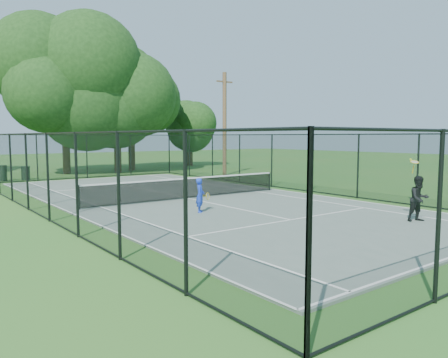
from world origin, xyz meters
TOP-DOWN VIEW (x-y plane):
  - ground at (0.00, 0.00)m, footprint 120.00×120.00m
  - tennis_court at (0.00, 0.00)m, footprint 11.00×24.00m
  - tennis_net at (0.00, 0.00)m, footprint 10.08×0.08m
  - fence at (0.00, 0.00)m, footprint 13.10×26.10m
  - tree_near_left at (-0.05, 17.28)m, footprint 7.97×7.97m
  - tree_near_mid at (3.57, 16.04)m, footprint 7.13×7.13m
  - tree_near_right at (5.47, 17.51)m, footprint 6.89×6.89m
  - tree_far_right at (12.71, 19.72)m, footprint 4.48×4.48m
  - trash_bin_left at (-5.07, 14.35)m, footprint 0.58×0.58m
  - trash_bin_right at (-3.71, 14.22)m, footprint 0.58×0.58m
  - utility_pole at (8.87, 9.00)m, footprint 1.40×0.30m
  - player_blue at (-1.60, -3.30)m, footprint 0.85×0.55m
  - player_black at (3.21, -9.12)m, footprint 0.89×0.93m

SIDE VIEW (x-z plane):
  - ground at x=0.00m, z-range 0.00..0.00m
  - tennis_court at x=0.00m, z-range 0.00..0.06m
  - trash_bin_right at x=-3.71m, z-range 0.01..0.90m
  - trash_bin_left at x=-5.07m, z-range 0.01..1.02m
  - tennis_net at x=0.00m, z-range 0.10..1.05m
  - player_blue at x=-1.60m, z-range 0.06..1.34m
  - player_black at x=3.21m, z-range -0.21..1.85m
  - fence at x=0.00m, z-range 0.00..3.00m
  - tree_far_right at x=12.71m, z-range 0.70..6.63m
  - utility_pole at x=8.87m, z-range 0.06..7.56m
  - tree_near_mid at x=3.57m, z-range 1.08..10.41m
  - tree_near_right at x=5.47m, z-range 1.29..10.79m
  - tree_near_left at x=-0.05m, z-range 1.20..11.60m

